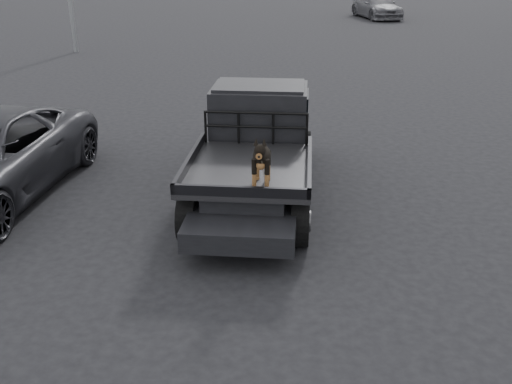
# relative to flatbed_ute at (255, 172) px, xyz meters

# --- Properties ---
(ground) EXTENTS (120.00, 120.00, 0.00)m
(ground) POSITION_rel_flatbed_ute_xyz_m (-0.48, -2.42, -0.46)
(ground) COLOR black
(ground) RESTS_ON ground
(flatbed_ute) EXTENTS (2.00, 5.40, 0.92)m
(flatbed_ute) POSITION_rel_flatbed_ute_xyz_m (0.00, 0.00, 0.00)
(flatbed_ute) COLOR black
(flatbed_ute) RESTS_ON ground
(ute_cab) EXTENTS (1.72, 1.30, 0.88)m
(ute_cab) POSITION_rel_flatbed_ute_xyz_m (0.00, 0.95, 0.90)
(ute_cab) COLOR black
(ute_cab) RESTS_ON flatbed_ute
(headache_rack) EXTENTS (1.80, 0.08, 0.55)m
(headache_rack) POSITION_rel_flatbed_ute_xyz_m (0.00, 0.20, 0.74)
(headache_rack) COLOR black
(headache_rack) RESTS_ON flatbed_ute
(dog) EXTENTS (0.32, 0.60, 0.74)m
(dog) POSITION_rel_flatbed_ute_xyz_m (0.25, -1.65, 0.83)
(dog) COLOR black
(dog) RESTS_ON flatbed_ute
(distant_car_b) EXTENTS (3.28, 5.21, 1.41)m
(distant_car_b) POSITION_rel_flatbed_ute_xyz_m (4.97, 28.58, 0.24)
(distant_car_b) COLOR #4D4D52
(distant_car_b) RESTS_ON ground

